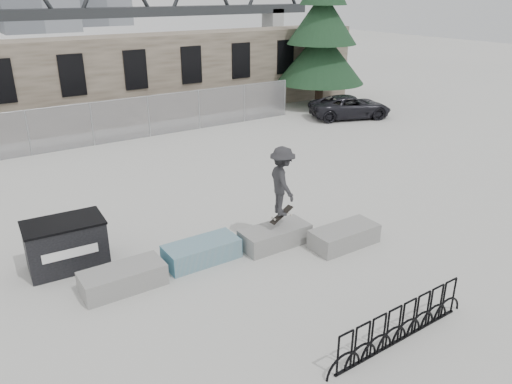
% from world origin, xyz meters
% --- Properties ---
extents(ground, '(120.00, 120.00, 0.00)m').
position_xyz_m(ground, '(0.00, 0.00, 0.00)').
color(ground, beige).
rests_on(ground, ground).
extents(stone_wall, '(36.00, 2.58, 4.50)m').
position_xyz_m(stone_wall, '(0.00, 16.24, 2.26)').
color(stone_wall, brown).
rests_on(stone_wall, ground).
extents(chainlink_fence, '(22.06, 0.06, 2.02)m').
position_xyz_m(chainlink_fence, '(-0.00, 12.50, 1.04)').
color(chainlink_fence, gray).
rests_on(chainlink_fence, ground).
extents(planter_far_left, '(2.00, 0.90, 0.55)m').
position_xyz_m(planter_far_left, '(-2.98, 0.13, 0.30)').
color(planter_far_left, gray).
rests_on(planter_far_left, ground).
extents(planter_center_left, '(2.00, 0.90, 0.55)m').
position_xyz_m(planter_center_left, '(-0.76, 0.27, 0.30)').
color(planter_center_left, teal).
rests_on(planter_center_left, ground).
extents(planter_center_right, '(2.00, 0.90, 0.55)m').
position_xyz_m(planter_center_right, '(1.39, -0.08, 0.30)').
color(planter_center_right, gray).
rests_on(planter_center_right, ground).
extents(planter_offset, '(2.00, 0.90, 0.55)m').
position_xyz_m(planter_offset, '(3.03, -1.17, 0.30)').
color(planter_offset, gray).
rests_on(planter_offset, ground).
extents(dumpster, '(2.05, 1.32, 1.30)m').
position_xyz_m(dumpster, '(-3.83, 1.92, 0.66)').
color(dumpster, black).
rests_on(dumpster, ground).
extents(bike_rack, '(4.04, 0.15, 0.90)m').
position_xyz_m(bike_rack, '(1.10, -4.93, 0.44)').
color(bike_rack, black).
rests_on(bike_rack, ground).
extents(spruce_tree, '(5.35, 5.35, 11.50)m').
position_xyz_m(spruce_tree, '(14.39, 13.53, 4.47)').
color(spruce_tree, '#38281E').
rests_on(spruce_tree, ground).
extents(truss_bridge, '(70.00, 3.00, 9.80)m').
position_xyz_m(truss_bridge, '(10.00, 55.00, 4.13)').
color(truss_bridge, '#2D3033').
rests_on(truss_bridge, ground).
extents(suv, '(5.01, 3.54, 1.27)m').
position_xyz_m(suv, '(13.68, 9.94, 0.63)').
color(suv, black).
rests_on(suv, ground).
extents(skateboarder, '(1.02, 1.40, 2.15)m').
position_xyz_m(skateboarder, '(1.58, -0.11, 1.91)').
color(skateboarder, '#28282B').
rests_on(skateboarder, ground).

